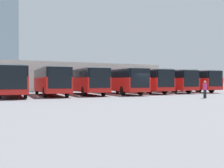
% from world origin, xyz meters
% --- Properties ---
extents(ground_plane, '(600.00, 600.00, 0.00)m').
position_xyz_m(ground_plane, '(0.00, 0.00, 0.00)').
color(ground_plane, slate).
extents(bus_0, '(4.26, 11.65, 3.17)m').
position_xyz_m(bus_0, '(-13.13, -6.03, 1.78)').
color(bus_0, red).
rests_on(bus_0, ground_plane).
extents(curb_divider_0, '(1.02, 5.22, 0.15)m').
position_xyz_m(curb_divider_0, '(-10.94, -4.34, 0.07)').
color(curb_divider_0, '#B2B2AD').
rests_on(curb_divider_0, ground_plane).
extents(bus_1, '(4.26, 11.65, 3.17)m').
position_xyz_m(bus_1, '(-8.75, -6.14, 1.78)').
color(bus_1, red).
rests_on(bus_1, ground_plane).
extents(curb_divider_1, '(1.02, 5.22, 0.15)m').
position_xyz_m(curb_divider_1, '(-6.56, -4.46, 0.07)').
color(curb_divider_1, '#B2B2AD').
rests_on(curb_divider_1, ground_plane).
extents(bus_2, '(4.26, 11.65, 3.17)m').
position_xyz_m(bus_2, '(-4.37, -5.93, 1.78)').
color(bus_2, red).
rests_on(bus_2, ground_plane).
extents(curb_divider_2, '(1.02, 5.22, 0.15)m').
position_xyz_m(curb_divider_2, '(-2.19, -4.25, 0.07)').
color(curb_divider_2, '#B2B2AD').
rests_on(curb_divider_2, ground_plane).
extents(bus_3, '(4.26, 11.65, 3.17)m').
position_xyz_m(bus_3, '(0.00, -5.11, 1.78)').
color(bus_3, red).
rests_on(bus_3, ground_plane).
extents(curb_divider_3, '(1.02, 5.22, 0.15)m').
position_xyz_m(curb_divider_3, '(2.19, -3.43, 0.07)').
color(curb_divider_3, '#B2B2AD').
rests_on(curb_divider_3, ground_plane).
extents(bus_4, '(4.26, 11.65, 3.17)m').
position_xyz_m(bus_4, '(4.38, -6.16, 1.78)').
color(bus_4, red).
rests_on(bus_4, ground_plane).
extents(curb_divider_4, '(1.02, 5.22, 0.15)m').
position_xyz_m(curb_divider_4, '(6.56, -4.48, 0.07)').
color(curb_divider_4, '#B2B2AD').
rests_on(curb_divider_4, ground_plane).
extents(bus_5, '(4.26, 11.65, 3.17)m').
position_xyz_m(bus_5, '(8.75, -6.11, 1.78)').
color(bus_5, red).
rests_on(bus_5, ground_plane).
extents(curb_divider_5, '(1.02, 5.22, 0.15)m').
position_xyz_m(curb_divider_5, '(10.94, -4.42, 0.07)').
color(curb_divider_5, '#B2B2AD').
rests_on(curb_divider_5, ground_plane).
extents(bus_6, '(4.26, 11.65, 3.17)m').
position_xyz_m(bus_6, '(13.13, -5.66, 1.78)').
color(bus_6, red).
rests_on(bus_6, ground_plane).
extents(pedestrian, '(0.48, 0.48, 1.70)m').
position_xyz_m(pedestrian, '(-2.68, 6.30, 0.91)').
color(pedestrian, black).
rests_on(pedestrian, ground_plane).
extents(station_building, '(31.11, 14.07, 4.69)m').
position_xyz_m(station_building, '(0.00, -21.98, 2.37)').
color(station_building, beige).
rests_on(station_building, ground_plane).
extents(office_tower, '(15.81, 15.81, 73.74)m').
position_xyz_m(office_tower, '(-19.05, -207.16, 36.27)').
color(office_tower, '#93A8B7').
rests_on(office_tower, ground_plane).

